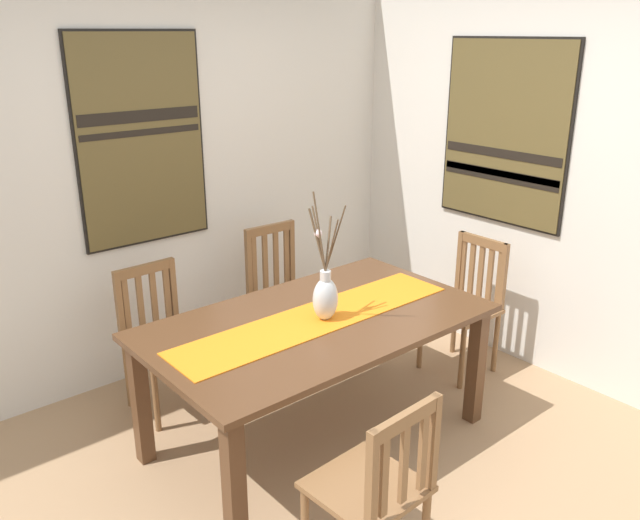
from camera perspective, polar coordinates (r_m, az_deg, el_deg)
name	(u,v)px	position (r m, az deg, el deg)	size (l,w,h in m)	color
ground_plane	(360,484)	(3.58, 3.52, -19.11)	(6.40, 6.40, 0.03)	#A37F5B
wall_back	(170,171)	(4.42, -13.08, 7.67)	(6.40, 0.12, 2.70)	silver
wall_side	(580,178)	(4.40, 21.93, 6.72)	(0.12, 6.40, 2.70)	silver
dining_table	(317,335)	(3.54, -0.29, -6.62)	(1.84, 1.07, 0.76)	#51331E
table_runner	(317,318)	(3.50, -0.29, -5.14)	(1.69, 0.36, 0.01)	orange
centerpiece_vase	(325,294)	(3.43, 0.46, -3.05)	(0.16, 0.27, 0.70)	silver
chair_0	(160,335)	(4.08, -13.88, -6.43)	(0.43, 0.43, 0.89)	brown
chair_1	(282,293)	(4.52, -3.39, -2.94)	(0.43, 0.43, 0.96)	brown
chair_2	(467,302)	(4.50, 12.78, -3.63)	(0.42, 0.42, 0.92)	brown
chair_3	(376,489)	(2.79, 4.93, -19.41)	(0.44, 0.44, 0.89)	brown
painting_on_back_wall	(141,140)	(4.23, -15.47, 10.11)	(0.85, 0.05, 1.31)	black
painting_on_side_wall	(505,133)	(4.57, 15.96, 10.68)	(0.05, 0.97, 1.22)	black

